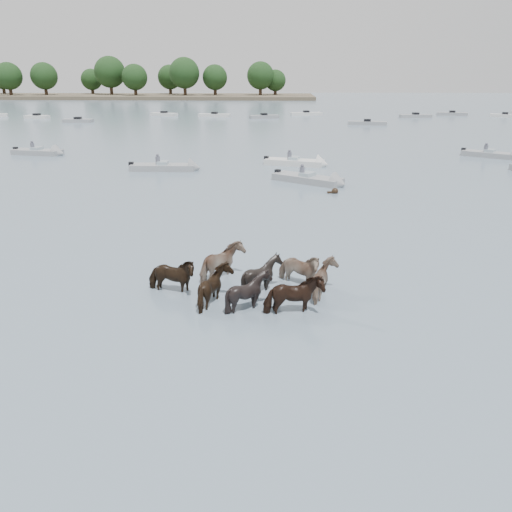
{
  "coord_description": "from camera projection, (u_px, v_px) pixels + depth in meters",
  "views": [
    {
      "loc": [
        -0.01,
        -15.57,
        7.35
      ],
      "look_at": [
        -0.82,
        1.59,
        1.1
      ],
      "focal_mm": 35.28,
      "sensor_mm": 36.0,
      "label": 1
    }
  ],
  "objects": [
    {
      "name": "motorboat_e",
      "position": [
        498.0,
        155.0,
        46.41
      ],
      "size": [
        5.16,
        4.34,
        1.92
      ],
      "rotation": [
        0.0,
        0.0,
        -0.62
      ],
      "color": "gray",
      "rests_on": "ground"
    },
    {
      "name": "motorboat_c",
      "position": [
        303.0,
        163.0,
        42.5
      ],
      "size": [
        5.61,
        2.94,
        1.92
      ],
      "rotation": [
        0.0,
        0.0,
        -0.26
      ],
      "color": "silver",
      "rests_on": "ground"
    },
    {
      "name": "motorboat_b",
      "position": [
        317.0,
        181.0,
        35.5
      ],
      "size": [
        5.54,
        4.45,
        1.92
      ],
      "rotation": [
        0.0,
        0.0,
        -0.59
      ],
      "color": "gray",
      "rests_on": "ground"
    },
    {
      "name": "distant_flotilla",
      "position": [
        289.0,
        116.0,
        89.17
      ],
      "size": [
        104.07,
        28.37,
        0.93
      ],
      "color": "silver",
      "rests_on": "ground"
    },
    {
      "name": "motorboat_a",
      "position": [
        173.0,
        167.0,
        40.48
      ],
      "size": [
        5.8,
        1.72,
        1.92
      ],
      "rotation": [
        0.0,
        0.0,
        0.02
      ],
      "color": "gray",
      "rests_on": "ground"
    },
    {
      "name": "swimming_pony",
      "position": [
        334.0,
        192.0,
        32.75
      ],
      "size": [
        0.72,
        0.44,
        0.44
      ],
      "color": "black",
      "rests_on": "ground"
    },
    {
      "name": "ground",
      "position": [
        278.0,
        303.0,
        17.12
      ],
      "size": [
        400.0,
        400.0,
        0.0
      ],
      "primitive_type": "plane",
      "color": "slate",
      "rests_on": "ground"
    },
    {
      "name": "pony_herd",
      "position": [
        253.0,
        281.0,
        17.57
      ],
      "size": [
        7.22,
        4.5,
        1.62
      ],
      "color": "black",
      "rests_on": "ground"
    },
    {
      "name": "motorboat_f",
      "position": [
        44.0,
        152.0,
        48.11
      ],
      "size": [
        5.49,
        2.56,
        1.92
      ],
      "rotation": [
        0.0,
        0.0,
        -0.19
      ],
      "color": "gray",
      "rests_on": "ground"
    },
    {
      "name": "shoreline",
      "position": [
        63.0,
        96.0,
        160.88
      ],
      "size": [
        160.0,
        30.0,
        1.0
      ],
      "primitive_type": "cube",
      "color": "#4C4233",
      "rests_on": "ground"
    },
    {
      "name": "treeline",
      "position": [
        62.0,
        76.0,
        158.91
      ],
      "size": [
        143.69,
        20.47,
        12.57
      ],
      "color": "#382619",
      "rests_on": "ground"
    }
  ]
}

